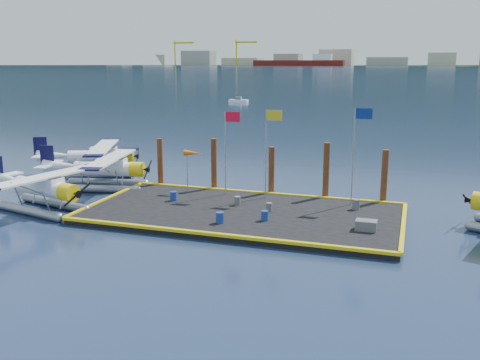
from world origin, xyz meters
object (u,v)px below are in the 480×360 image
object	(u,v)px
drum_1	(265,216)
crate	(366,225)
piling_0	(160,164)
seaplane_b	(107,171)
drum_0	(173,196)
drum_3	(220,218)
windsock	(193,154)
piling_1	(214,166)
flagpole_blue	(357,142)
seaplane_a	(44,190)
flagpole_red	(228,140)
drum_4	(356,204)
piling_3	(326,173)
drum_2	(269,207)
drum_5	(237,201)
piling_2	(271,172)
seaplane_c	(99,159)
piling_4	(384,179)
flagpole_yellow	(269,140)

from	to	relation	value
drum_1	crate	world-z (taller)	drum_1
piling_0	seaplane_b	bearing A→B (deg)	-158.98
drum_0	drum_1	distance (m)	7.73
drum_3	piling_0	size ratio (longest dim) A/B	0.17
windsock	piling_1	bearing A→B (deg)	57.34
drum_1	flagpole_blue	size ratio (longest dim) A/B	0.09
seaplane_a	piling_0	distance (m)	9.49
seaplane_b	flagpole_red	xyz separation A→B (m)	(10.07, -0.11, 2.91)
drum_3	drum_4	world-z (taller)	drum_4
windsock	piling_3	bearing A→B (deg)	9.53
drum_2	drum_3	size ratio (longest dim) A/B	0.82
drum_5	piling_2	size ratio (longest dim) A/B	0.16
piling_2	seaplane_b	bearing A→B (deg)	-173.41
seaplane_b	piling_2	world-z (taller)	piling_2
seaplane_c	piling_2	distance (m)	16.52
seaplane_b	seaplane_c	bearing A→B (deg)	-152.87
flagpole_red	windsock	bearing A→B (deg)	180.00
drum_0	seaplane_c	bearing A→B (deg)	145.66
drum_3	piling_4	size ratio (longest dim) A/B	0.17
piling_0	piling_2	world-z (taller)	piling_0
drum_3	piling_4	xyz separation A→B (m)	(8.97, 8.31, 1.26)
seaplane_b	piling_4	size ratio (longest dim) A/B	2.41
drum_1	drum_2	distance (m)	2.11
drum_5	flagpole_yellow	xyz separation A→B (m)	(1.47, 2.52, 3.82)
flagpole_red	piling_4	size ratio (longest dim) A/B	1.50
seaplane_a	piling_4	size ratio (longest dim) A/B	2.39
seaplane_b	piling_3	distance (m)	16.95
seaplane_c	drum_5	distance (m)	16.53
flagpole_red	piling_3	world-z (taller)	flagpole_red
drum_3	piling_0	distance (m)	11.62
drum_0	piling_1	world-z (taller)	piling_1
seaplane_c	crate	world-z (taller)	seaplane_c
drum_0	piling_3	bearing A→B (deg)	24.12
piling_2	flagpole_yellow	bearing A→B (deg)	-82.79
seaplane_a	piling_2	distance (m)	15.82
seaplane_c	drum_3	bearing A→B (deg)	31.71
drum_2	drum_5	bearing A→B (deg)	162.26
seaplane_a	piling_1	bearing A→B (deg)	146.70
drum_5	piling_4	distance (m)	10.22
seaplane_b	flagpole_yellow	world-z (taller)	flagpole_yellow
flagpole_blue	piling_4	xyz separation A→B (m)	(1.80, 1.60, -2.69)
drum_4	piling_0	distance (m)	15.74
seaplane_c	windsock	distance (m)	11.72
drum_1	piling_3	distance (m)	7.57
drum_2	piling_4	bearing A→B (deg)	35.55
flagpole_yellow	piling_0	size ratio (longest dim) A/B	1.55
drum_3	windsock	size ratio (longest dim) A/B	0.22
piling_2	flagpole_blue	bearing A→B (deg)	-14.48
flagpole_blue	piling_1	xyz separation A→B (m)	(-10.70, 1.60, -2.59)
drum_0	piling_0	distance (m)	5.57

